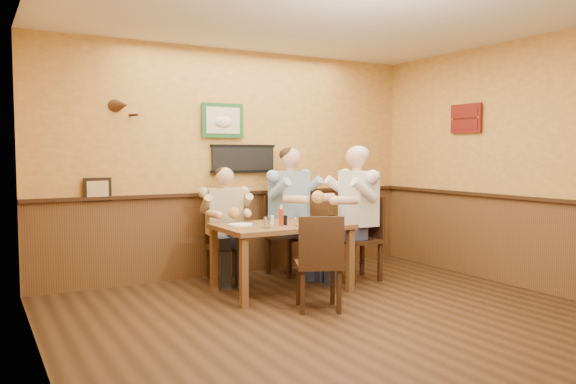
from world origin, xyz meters
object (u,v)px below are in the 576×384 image
at_px(chair_back_right, 289,235).
at_px(diner_white_elder, 358,220).
at_px(chair_right_end, 358,238).
at_px(chair_near_side, 318,262).
at_px(diner_tan_shirt, 225,230).
at_px(chair_back_left, 225,245).
at_px(hot_sauce_bottle, 281,216).
at_px(salt_shaker, 272,220).
at_px(dining_table, 282,232).
at_px(water_glass_mid, 298,221).
at_px(water_glass_left, 267,222).
at_px(pepper_shaker, 285,220).
at_px(diner_blue_polo, 289,218).
at_px(cola_tumbler, 332,219).

distance_m(chair_back_right, diner_white_elder, 0.91).
xyz_separation_m(chair_right_end, chair_near_side, (-1.11, -0.85, -0.04)).
bearing_deg(chair_right_end, diner_tan_shirt, -114.35).
xyz_separation_m(chair_back_left, hot_sauce_bottle, (0.27, -0.90, 0.42)).
bearing_deg(hot_sauce_bottle, salt_shaker, 108.35).
height_order(dining_table, chair_near_side, chair_near_side).
relative_size(chair_right_end, chair_near_side, 1.08).
bearing_deg(water_glass_mid, diner_white_elder, 15.81).
height_order(diner_white_elder, water_glass_left, diner_white_elder).
height_order(chair_back_right, water_glass_left, chair_back_right).
relative_size(dining_table, salt_shaker, 14.85).
xyz_separation_m(dining_table, chair_back_left, (-0.34, 0.79, -0.23)).
relative_size(water_glass_left, salt_shaker, 1.25).
xyz_separation_m(diner_tan_shirt, pepper_shaker, (0.33, -0.89, 0.19)).
bearing_deg(diner_blue_polo, diner_tan_shirt, 161.68).
bearing_deg(chair_right_end, diner_blue_polo, -137.76).
relative_size(cola_tumbler, pepper_shaker, 1.05).
xyz_separation_m(chair_back_right, diner_blue_polo, (0.00, 0.00, 0.21)).
bearing_deg(dining_table, water_glass_left, -143.29).
bearing_deg(chair_near_side, water_glass_mid, -76.26).
relative_size(diner_blue_polo, hot_sauce_bottle, 7.18).
bearing_deg(pepper_shaker, chair_back_left, 110.21).
xyz_separation_m(dining_table, pepper_shaker, (-0.01, -0.10, 0.14)).
distance_m(diner_blue_polo, cola_tumbler, 1.04).
bearing_deg(chair_right_end, chair_back_right, -137.76).
height_order(water_glass_left, pepper_shaker, water_glass_left).
xyz_separation_m(chair_back_right, diner_tan_shirt, (-0.86, 0.05, 0.11)).
distance_m(chair_back_right, water_glass_mid, 1.11).
bearing_deg(chair_right_end, hot_sauce_bottle, -78.66).
distance_m(water_glass_mid, salt_shaker, 0.30).
xyz_separation_m(dining_table, diner_tan_shirt, (-0.34, 0.79, -0.05)).
bearing_deg(water_glass_left, cola_tumbler, -5.47).
relative_size(dining_table, hot_sauce_bottle, 7.05).
xyz_separation_m(water_glass_left, pepper_shaker, (0.28, 0.12, -0.01)).
relative_size(salt_shaker, pepper_shaker, 0.93).
relative_size(dining_table, diner_tan_shirt, 1.15).
xyz_separation_m(chair_near_side, diner_tan_shirt, (-0.31, 1.58, 0.14)).
height_order(chair_right_end, chair_near_side, chair_right_end).
xyz_separation_m(chair_back_left, chair_right_end, (1.42, -0.73, 0.08)).
relative_size(chair_right_end, diner_blue_polo, 0.71).
height_order(diner_white_elder, hot_sauce_bottle, diner_white_elder).
bearing_deg(salt_shaker, diner_tan_shirt, 106.61).
bearing_deg(diner_white_elder, water_glass_mid, -71.23).
distance_m(dining_table, diner_white_elder, 1.08).
bearing_deg(water_glass_mid, chair_right_end, 15.81).
bearing_deg(chair_near_side, cola_tumbler, -110.58).
bearing_deg(chair_right_end, chair_back_left, -114.35).
height_order(chair_near_side, diner_blue_polo, diner_blue_polo).
distance_m(diner_blue_polo, water_glass_mid, 1.07).
bearing_deg(pepper_shaker, salt_shaker, 129.05).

